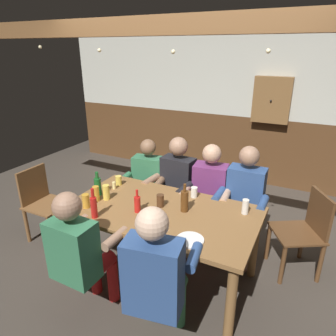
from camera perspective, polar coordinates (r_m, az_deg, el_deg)
ground_plane at (r=3.40m, az=-0.29°, el=-18.38°), size 7.94×7.94×0.00m
back_wall_upper at (r=5.22m, az=14.13°, el=16.54°), size 6.61×0.12×1.32m
back_wall_wainscot at (r=5.45m, az=12.98°, el=3.71°), size 6.61×0.12×1.12m
ceiling_beam at (r=2.77m, az=1.50°, el=25.20°), size 5.95×0.14×0.16m
dining_table at (r=2.94m, az=-1.21°, el=-9.47°), size 1.79×0.99×0.77m
person_0 at (r=3.76m, az=-4.05°, el=-2.68°), size 0.56×0.54×1.16m
person_1 at (r=3.58m, az=1.27°, el=-3.14°), size 0.54×0.53×1.24m
person_2 at (r=3.45m, az=7.58°, el=-4.59°), size 0.54×0.57×1.21m
person_3 at (r=3.35m, az=13.96°, el=-5.61°), size 0.53×0.51×1.25m
person_4 at (r=2.62m, az=-16.20°, el=-14.55°), size 0.52×0.52×1.21m
person_5 at (r=2.26m, az=-2.21°, el=-19.44°), size 0.57×0.57×1.26m
chair_empty_near_right at (r=3.94m, az=-22.40°, el=-5.82°), size 0.44×0.44×0.88m
chair_empty_near_left at (r=3.40m, az=24.21°, el=-10.64°), size 0.60×0.60×0.88m
table_candle at (r=3.32m, az=-10.07°, el=-3.23°), size 0.04×0.04×0.08m
plate_0 at (r=2.47m, az=4.15°, el=-13.28°), size 0.22×0.22×0.01m
bottle_0 at (r=3.20m, az=-13.01°, el=-3.25°), size 0.07×0.07×0.25m
bottle_1 at (r=2.82m, az=-5.76°, el=-6.66°), size 0.06×0.06×0.22m
bottle_2 at (r=2.82m, az=3.12°, el=-6.13°), size 0.07×0.07×0.27m
bottle_3 at (r=2.79m, az=-13.72°, el=-6.96°), size 0.06×0.06×0.28m
pint_glass_0 at (r=3.10m, az=4.90°, el=-4.54°), size 0.07×0.07×0.11m
pint_glass_1 at (r=2.99m, az=-15.12°, el=-5.99°), size 0.07×0.07×0.14m
pint_glass_2 at (r=3.41m, az=-9.24°, el=-2.30°), size 0.07×0.07×0.10m
pint_glass_3 at (r=3.10m, az=-11.50°, el=-4.47°), size 0.07×0.07×0.15m
pint_glass_4 at (r=2.88m, az=14.28°, el=-7.03°), size 0.06×0.06×0.14m
pint_glass_5 at (r=3.03m, az=-18.36°, el=-6.24°), size 0.06×0.06×0.11m
pint_glass_6 at (r=3.09m, az=-13.34°, el=-4.70°), size 0.06×0.06×0.15m
pint_glass_7 at (r=2.91m, az=-1.45°, el=-6.13°), size 0.07×0.07×0.12m
wall_dart_cabinet at (r=5.04m, az=18.84°, el=11.95°), size 0.56×0.15×0.70m
string_lights at (r=2.72m, az=0.97°, el=21.73°), size 4.67×0.04×0.12m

